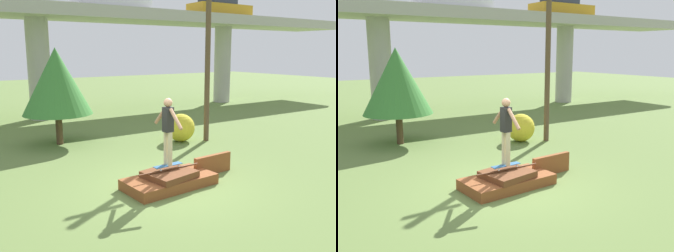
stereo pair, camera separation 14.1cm
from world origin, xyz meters
TOP-DOWN VIEW (x-y plane):
  - ground_plane at (0.00, 0.00)m, footprint 80.00×80.00m
  - scrap_pile at (-0.01, -0.01)m, footprint 2.38×1.31m
  - scrap_plank_loose at (1.58, 0.18)m, footprint 1.30×0.20m
  - skateboard at (-0.02, 0.04)m, footprint 0.82×0.23m
  - skater at (-0.02, 0.04)m, footprint 0.23×1.12m
  - highway_overpass at (0.00, 11.66)m, footprint 44.00×3.71m
  - car_on_overpass_mid at (11.87, 11.85)m, footprint 4.27×1.74m
  - utility_pole at (3.99, 3.40)m, footprint 1.30×0.20m
  - tree_behind_left at (-0.92, 5.97)m, footprint 2.52×2.52m
  - bush_yellow_flowering at (3.09, 3.83)m, footprint 1.07×1.07m

SIDE VIEW (x-z plane):
  - ground_plane at x=0.00m, z-range 0.00..0.00m
  - scrap_pile at x=-0.01m, z-range -0.06..0.42m
  - scrap_plank_loose at x=1.58m, z-range 0.00..0.55m
  - bush_yellow_flowering at x=3.09m, z-range 0.00..1.07m
  - skateboard at x=-0.02m, z-range 0.51..0.60m
  - skater at x=-0.02m, z-range 0.71..2.41m
  - tree_behind_left at x=-0.92m, z-range 0.56..4.10m
  - utility_pole at x=3.99m, z-range 0.12..6.25m
  - highway_overpass at x=0.00m, z-range 2.07..7.69m
  - car_on_overpass_mid at x=11.87m, z-range 5.49..6.88m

